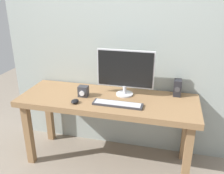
{
  "coord_description": "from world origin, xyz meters",
  "views": [
    {
      "loc": [
        0.57,
        -2.11,
        1.74
      ],
      "look_at": [
        0.04,
        0.0,
        0.86
      ],
      "focal_mm": 39.14,
      "sensor_mm": 36.0,
      "label": 1
    }
  ],
  "objects_px": {
    "keyboard_primary": "(118,104)",
    "mouse": "(75,101)",
    "monitor": "(125,71)",
    "desk": "(108,106)",
    "audio_controller": "(83,91)",
    "speaker_right": "(177,88)"
  },
  "relations": [
    {
      "from": "keyboard_primary",
      "to": "mouse",
      "type": "relative_size",
      "value": 5.41
    },
    {
      "from": "monitor",
      "to": "keyboard_primary",
      "type": "distance_m",
      "value": 0.35
    },
    {
      "from": "keyboard_primary",
      "to": "desk",
      "type": "bearing_deg",
      "value": 134.71
    },
    {
      "from": "desk",
      "to": "audio_controller",
      "type": "height_order",
      "value": "audio_controller"
    },
    {
      "from": "desk",
      "to": "speaker_right",
      "type": "bearing_deg",
      "value": 18.89
    },
    {
      "from": "monitor",
      "to": "speaker_right",
      "type": "height_order",
      "value": "monitor"
    },
    {
      "from": "desk",
      "to": "mouse",
      "type": "bearing_deg",
      "value": -145.01
    },
    {
      "from": "monitor",
      "to": "mouse",
      "type": "xyz_separation_m",
      "value": [
        -0.41,
        -0.31,
        -0.23
      ]
    },
    {
      "from": "desk",
      "to": "keyboard_primary",
      "type": "height_order",
      "value": "keyboard_primary"
    },
    {
      "from": "monitor",
      "to": "keyboard_primary",
      "type": "height_order",
      "value": "monitor"
    },
    {
      "from": "keyboard_primary",
      "to": "monitor",
      "type": "bearing_deg",
      "value": 86.66
    },
    {
      "from": "desk",
      "to": "monitor",
      "type": "relative_size",
      "value": 3.1
    },
    {
      "from": "mouse",
      "to": "audio_controller",
      "type": "distance_m",
      "value": 0.17
    },
    {
      "from": "desk",
      "to": "monitor",
      "type": "xyz_separation_m",
      "value": [
        0.15,
        0.13,
        0.34
      ]
    },
    {
      "from": "desk",
      "to": "keyboard_primary",
      "type": "distance_m",
      "value": 0.21
    },
    {
      "from": "mouse",
      "to": "speaker_right",
      "type": "height_order",
      "value": "speaker_right"
    },
    {
      "from": "speaker_right",
      "to": "monitor",
      "type": "bearing_deg",
      "value": -169.05
    },
    {
      "from": "monitor",
      "to": "mouse",
      "type": "relative_size",
      "value": 6.57
    },
    {
      "from": "keyboard_primary",
      "to": "speaker_right",
      "type": "xyz_separation_m",
      "value": [
        0.53,
        0.36,
        0.07
      ]
    },
    {
      "from": "monitor",
      "to": "speaker_right",
      "type": "bearing_deg",
      "value": 10.95
    },
    {
      "from": "desk",
      "to": "audio_controller",
      "type": "xyz_separation_m",
      "value": [
        -0.25,
        -0.02,
        0.15
      ]
    },
    {
      "from": "keyboard_primary",
      "to": "mouse",
      "type": "height_order",
      "value": "mouse"
    }
  ]
}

